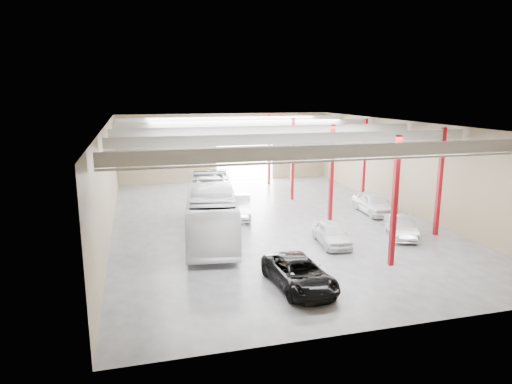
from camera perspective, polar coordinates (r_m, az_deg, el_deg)
name	(u,v)px	position (r m, az deg, el deg)	size (l,w,h in m)	color
depot_shell	(270,152)	(32.66, 1.79, 5.06)	(22.12, 32.12, 7.06)	#46464B
coach_bus	(211,209)	(29.62, -5.61, -2.17)	(2.90, 12.38, 3.45)	white
black_sedan	(299,274)	(22.08, 5.42, -10.12)	(2.33, 5.05, 1.40)	black
car_row_a	(331,234)	(28.32, 9.41, -5.14)	(1.62, 4.03, 1.37)	silver
car_row_b	(239,207)	(33.88, -2.15, -1.87)	(1.69, 4.85, 1.60)	silver
car_row_c	(219,181)	(44.02, -4.68, 1.37)	(2.14, 5.27, 1.53)	slate
car_right_near	(401,227)	(30.85, 17.66, -4.14)	(1.42, 4.07, 1.34)	#BBBCC1
car_right_far	(373,203)	(36.18, 14.45, -1.33)	(1.90, 4.73, 1.61)	white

